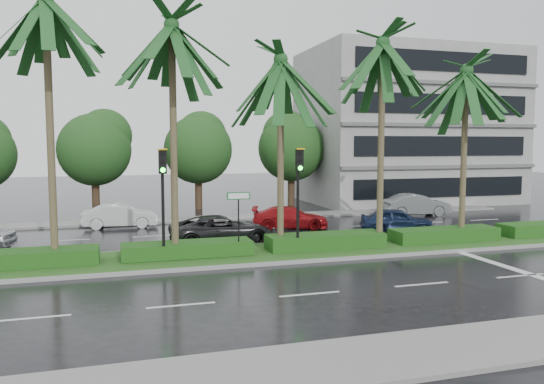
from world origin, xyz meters
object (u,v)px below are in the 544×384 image
object	(u,v)px
street_sign	(239,208)
car_red	(290,217)
signal_median_left	(163,188)
car_blue	(397,220)
car_white	(120,216)
car_grey	(416,205)
car_darkgrey	(222,230)

from	to	relation	value
street_sign	car_red	world-z (taller)	street_sign
signal_median_left	car_blue	bearing A→B (deg)	18.66
car_white	car_red	distance (m)	9.47
car_white	car_red	xyz separation A→B (m)	(9.00, -2.94, -0.06)
car_white	car_grey	xyz separation A→B (m)	(18.50, -0.39, 0.04)
car_white	car_blue	size ratio (longest dim) A/B	1.08
street_sign	car_darkgrey	world-z (taller)	street_sign
car_red	car_grey	bearing A→B (deg)	-56.78
car_darkgrey	car_blue	bearing A→B (deg)	-91.33
signal_median_left	car_red	distance (m)	10.56
car_grey	street_sign	bearing A→B (deg)	130.74
street_sign	car_red	distance (m)	8.34
signal_median_left	car_red	xyz separation A→B (m)	(7.50, 7.04, -2.39)
signal_median_left	car_grey	bearing A→B (deg)	29.41
signal_median_left	car_darkgrey	xyz separation A→B (m)	(3.00, 3.72, -2.33)
car_darkgrey	car_grey	world-z (taller)	car_grey
car_red	signal_median_left	bearing A→B (deg)	151.39
car_darkgrey	car_red	size ratio (longest dim) A/B	1.15
car_darkgrey	signal_median_left	bearing A→B (deg)	136.78
car_white	car_grey	bearing A→B (deg)	-87.97
car_white	car_red	world-z (taller)	car_white
signal_median_left	street_sign	distance (m)	3.13
car_darkgrey	car_grey	bearing A→B (deg)	-71.63
car_darkgrey	car_blue	world-z (taller)	car_darkgrey
car_darkgrey	car_grey	xyz separation A→B (m)	(14.00, 5.86, 0.04)
car_blue	signal_median_left	bearing A→B (deg)	128.74
street_sign	car_darkgrey	bearing A→B (deg)	90.00
car_white	car_grey	size ratio (longest dim) A/B	0.94
street_sign	car_white	size ratio (longest dim) A/B	0.64
street_sign	car_blue	xyz separation A→B (m)	(9.50, 4.04, -1.48)
car_darkgrey	car_blue	xyz separation A→B (m)	(9.50, 0.50, -0.03)
street_sign	car_darkgrey	size ratio (longest dim) A/B	0.54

